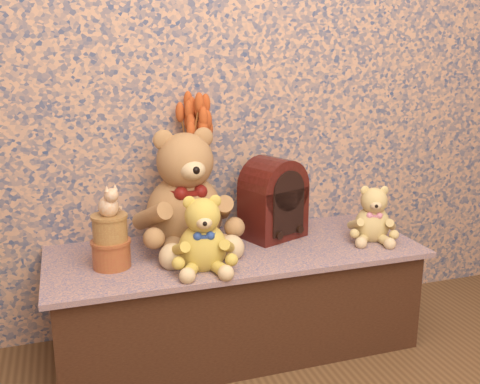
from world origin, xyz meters
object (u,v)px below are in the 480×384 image
object	(u,v)px
teddy_medium	(202,229)
biscuit_tin_lower	(112,254)
cathedral_radio	(273,198)
ceramic_vase	(198,213)
teddy_small	(373,211)
teddy_large	(184,184)
cat_figurine	(108,200)

from	to	relation	value
teddy_medium	biscuit_tin_lower	world-z (taller)	teddy_medium
teddy_medium	cathedral_radio	world-z (taller)	cathedral_radio
ceramic_vase	teddy_small	bearing A→B (deg)	-19.28
ceramic_vase	teddy_large	bearing A→B (deg)	-139.04
cathedral_radio	teddy_medium	bearing A→B (deg)	-168.20
teddy_small	cat_figurine	xyz separation A→B (m)	(-1.03, 0.03, 0.13)
cathedral_radio	cat_figurine	world-z (taller)	cathedral_radio
cathedral_radio	cat_figurine	distance (m)	0.68
cathedral_radio	ceramic_vase	world-z (taller)	cathedral_radio
teddy_medium	ceramic_vase	distance (m)	0.31
teddy_large	cathedral_radio	bearing A→B (deg)	-7.52
ceramic_vase	biscuit_tin_lower	distance (m)	0.42
teddy_medium	teddy_small	distance (m)	0.73
teddy_small	cat_figurine	distance (m)	1.04
teddy_medium	biscuit_tin_lower	size ratio (longest dim) A/B	2.14
teddy_medium	ceramic_vase	size ratio (longest dim) A/B	1.30
biscuit_tin_lower	teddy_medium	bearing A→B (deg)	-19.40
ceramic_vase	biscuit_tin_lower	size ratio (longest dim) A/B	1.65
ceramic_vase	cat_figurine	world-z (taller)	cat_figurine
teddy_large	teddy_small	world-z (taller)	teddy_large
cat_figurine	cathedral_radio	bearing A→B (deg)	-9.67
biscuit_tin_lower	cat_figurine	distance (m)	0.20
cathedral_radio	biscuit_tin_lower	world-z (taller)	cathedral_radio
teddy_small	biscuit_tin_lower	distance (m)	1.03
biscuit_tin_lower	teddy_large	bearing A→B (deg)	25.42
teddy_medium	cat_figurine	size ratio (longest dim) A/B	2.45
teddy_small	biscuit_tin_lower	world-z (taller)	teddy_small
cathedral_radio	ceramic_vase	distance (m)	0.31
teddy_large	cat_figurine	bearing A→B (deg)	-159.84
cat_figurine	ceramic_vase	bearing A→B (deg)	8.15
teddy_medium	biscuit_tin_lower	bearing A→B (deg)	168.90
teddy_medium	cathedral_radio	distance (m)	0.43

